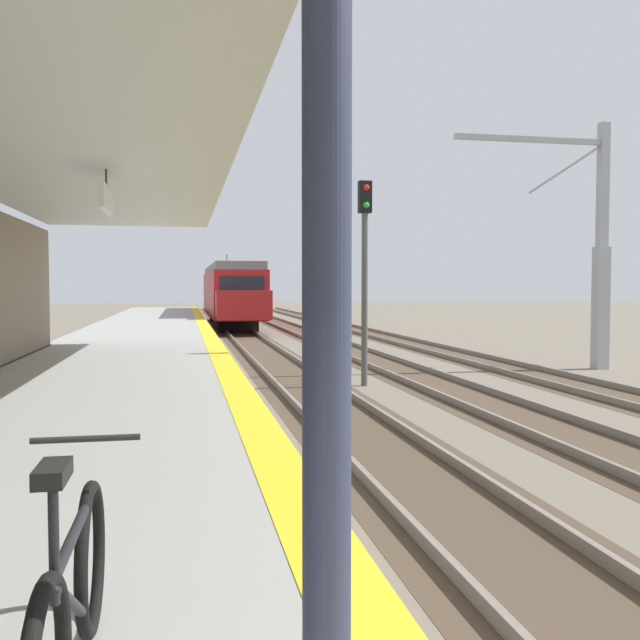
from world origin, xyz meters
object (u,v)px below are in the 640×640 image
Objects in this scene: approaching_train at (231,292)px; rail_signal_post at (365,261)px; bicycle_beside_commuter at (72,605)px; catenary_pylon_far_side at (593,252)px.

rail_signal_post reaches higher than approaching_train.
catenary_pylon_far_side reaches higher than bicycle_beside_commuter.
bicycle_beside_commuter is at bearing -109.06° from rail_signal_post.
rail_signal_post reaches higher than bicycle_beside_commuter.
rail_signal_post is (1.53, -27.69, 1.02)m from approaching_train.
rail_signal_post is at bearing -86.84° from approaching_train.
bicycle_beside_commuter is 0.35× the size of rail_signal_post.
bicycle_beside_commuter is 20.99m from catenary_pylon_far_side.
catenary_pylon_far_side is (7.74, 2.14, 0.41)m from rail_signal_post.
approaching_train is at bearing 85.32° from bicycle_beside_commuter.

